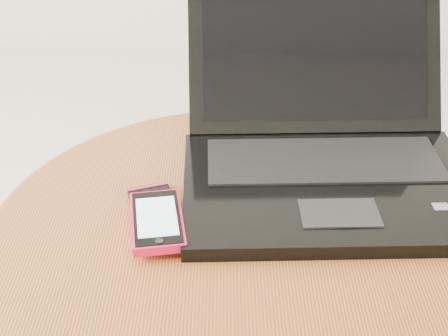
{
  "coord_description": "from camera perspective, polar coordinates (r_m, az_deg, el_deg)",
  "views": [
    {
      "loc": [
        -0.06,
        -0.59,
        1.04
      ],
      "look_at": [
        -0.06,
        0.13,
        0.59
      ],
      "focal_mm": 52.65,
      "sensor_mm": 36.0,
      "label": 1
    }
  ],
  "objects": [
    {
      "name": "laptop",
      "position": [
        0.94,
        8.75,
        1.91
      ],
      "size": [
        0.41,
        0.42,
        0.23
      ],
      "color": "black",
      "rests_on": "table"
    },
    {
      "name": "phone_black",
      "position": [
        0.87,
        -5.88,
        -3.59
      ],
      "size": [
        0.09,
        0.12,
        0.01
      ],
      "color": "black",
      "rests_on": "table"
    },
    {
      "name": "phone_pink",
      "position": [
        0.83,
        -5.84,
        -4.59
      ],
      "size": [
        0.08,
        0.13,
        0.01
      ],
      "color": "#E80E46",
      "rests_on": "phone_black"
    },
    {
      "name": "table",
      "position": [
        0.92,
        1.23,
        -10.43
      ],
      "size": [
        0.66,
        0.66,
        0.53
      ],
      "color": "#4D2914",
      "rests_on": "ground"
    }
  ]
}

